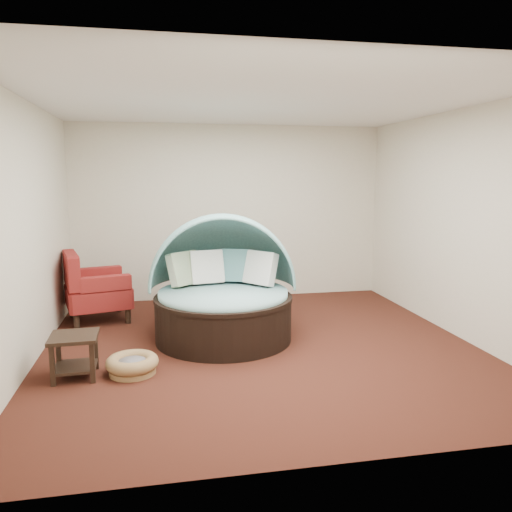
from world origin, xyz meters
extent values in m
plane|color=#441E13|center=(0.00, 0.00, 0.00)|extent=(5.00, 5.00, 0.00)
plane|color=beige|center=(0.00, 2.50, 1.40)|extent=(5.00, 0.00, 5.00)
plane|color=beige|center=(0.00, -2.50, 1.40)|extent=(5.00, 0.00, 5.00)
plane|color=beige|center=(-2.50, 0.00, 1.40)|extent=(0.00, 5.00, 5.00)
plane|color=beige|center=(2.50, 0.00, 1.40)|extent=(0.00, 5.00, 5.00)
plane|color=white|center=(0.00, 0.00, 2.80)|extent=(5.00, 5.00, 0.00)
cylinder|color=black|center=(-0.40, 0.34, 0.25)|extent=(1.80, 1.80, 0.51)
cylinder|color=black|center=(-0.40, 0.34, 0.53)|extent=(1.82, 1.82, 0.05)
cylinder|color=#94C2CB|center=(-0.40, 0.34, 0.56)|extent=(1.70, 1.70, 0.11)
cube|color=#346239|center=(-0.85, 0.68, 0.84)|extent=(0.48, 0.46, 0.44)
cube|color=white|center=(-0.56, 0.73, 0.84)|extent=(0.46, 0.31, 0.44)
cube|color=#589298|center=(-0.17, 0.76, 0.84)|extent=(0.48, 0.37, 0.44)
cube|color=white|center=(0.10, 0.53, 0.84)|extent=(0.46, 0.48, 0.44)
cylinder|color=olive|center=(-1.45, -0.56, 0.03)|extent=(0.48, 0.48, 0.05)
torus|color=olive|center=(-1.45, -0.56, 0.12)|extent=(0.55, 0.55, 0.14)
cylinder|color=slate|center=(-1.45, -0.56, 0.10)|extent=(0.33, 0.33, 0.08)
cylinder|color=black|center=(-2.24, 1.09, 0.10)|extent=(0.09, 0.09, 0.20)
cylinder|color=black|center=(-2.40, 1.74, 0.10)|extent=(0.09, 0.09, 0.20)
cylinder|color=black|center=(-1.60, 1.26, 0.10)|extent=(0.09, 0.09, 0.20)
cylinder|color=black|center=(-1.76, 1.90, 0.10)|extent=(0.09, 0.09, 0.20)
cube|color=maroon|center=(-2.00, 1.50, 0.34)|extent=(1.01, 1.01, 0.29)
cube|color=maroon|center=(-2.32, 1.42, 0.73)|extent=(0.36, 0.84, 0.49)
cube|color=maroon|center=(-1.86, 1.17, 0.59)|extent=(0.68, 0.29, 0.20)
cube|color=maroon|center=(-2.03, 1.86, 0.59)|extent=(0.68, 0.29, 0.20)
cube|color=black|center=(-2.00, -0.55, 0.42)|extent=(0.47, 0.47, 0.04)
cube|color=black|center=(-2.00, -0.55, 0.11)|extent=(0.41, 0.41, 0.03)
cube|color=black|center=(-2.18, -0.74, 0.20)|extent=(0.05, 0.05, 0.40)
cube|color=black|center=(-2.19, -0.37, 0.20)|extent=(0.05, 0.05, 0.40)
cube|color=black|center=(-1.81, -0.72, 0.20)|extent=(0.05, 0.05, 0.40)
cube|color=black|center=(-1.82, -0.36, 0.20)|extent=(0.05, 0.05, 0.40)
camera|label=1|loc=(-1.13, -5.54, 1.99)|focal=35.00mm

